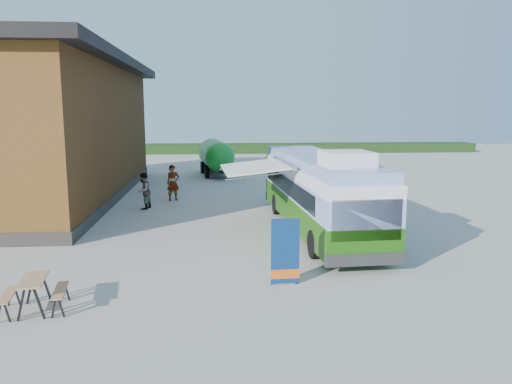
{
  "coord_description": "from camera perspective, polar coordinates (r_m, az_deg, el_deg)",
  "views": [
    {
      "loc": [
        -1.39,
        -17.54,
        4.74
      ],
      "look_at": [
        0.28,
        2.6,
        1.4
      ],
      "focal_mm": 35.0,
      "sensor_mm": 36.0,
      "label": 1
    }
  ],
  "objects": [
    {
      "name": "ground",
      "position": [
        18.22,
        -0.19,
        -5.69
      ],
      "size": [
        100.0,
        100.0,
        0.0
      ],
      "primitive_type": "plane",
      "color": "#BCB7AD",
      "rests_on": "ground"
    },
    {
      "name": "barn",
      "position": [
        29.03,
        -23.17,
        6.36
      ],
      "size": [
        9.6,
        21.2,
        7.5
      ],
      "color": "brown",
      "rests_on": "ground"
    },
    {
      "name": "hedge",
      "position": [
        56.49,
        4.87,
        5.04
      ],
      "size": [
        40.0,
        3.0,
        1.0
      ],
      "primitive_type": "cube",
      "color": "#264419",
      "rests_on": "ground"
    },
    {
      "name": "bus",
      "position": [
        19.71,
        7.07,
        0.27
      ],
      "size": [
        2.96,
        11.29,
        3.43
      ],
      "rotation": [
        0.0,
        0.0,
        0.05
      ],
      "color": "#2F7112",
      "rests_on": "ground"
    },
    {
      "name": "awning",
      "position": [
        19.4,
        0.32,
        2.76
      ],
      "size": [
        2.67,
        4.08,
        0.5
      ],
      "rotation": [
        0.0,
        0.0,
        0.05
      ],
      "color": "white",
      "rests_on": "ground"
    },
    {
      "name": "banner",
      "position": [
        13.72,
        3.35,
        -7.51
      ],
      "size": [
        0.8,
        0.21,
        1.85
      ],
      "rotation": [
        0.0,
        0.0,
        0.05
      ],
      "color": "navy",
      "rests_on": "ground"
    },
    {
      "name": "picnic_table",
      "position": [
        13.08,
        -24.05,
        -9.9
      ],
      "size": [
        1.59,
        1.46,
        0.8
      ],
      "rotation": [
        0.0,
        0.0,
        0.16
      ],
      "color": "#AD7A52",
      "rests_on": "ground"
    },
    {
      "name": "person_a",
      "position": [
        26.6,
        -9.46,
        1.04
      ],
      "size": [
        0.81,
        0.68,
        1.88
      ],
      "primitive_type": "imported",
      "rotation": [
        0.0,
        0.0,
        0.39
      ],
      "color": "#999999",
      "rests_on": "ground"
    },
    {
      "name": "person_b",
      "position": [
        24.56,
        -12.73,
        0.11
      ],
      "size": [
        0.92,
        1.03,
        1.76
      ],
      "primitive_type": "imported",
      "rotation": [
        0.0,
        0.0,
        -1.92
      ],
      "color": "#999999",
      "rests_on": "ground"
    },
    {
      "name": "slurry_tanker",
      "position": [
        36.52,
        -4.65,
        4.22
      ],
      "size": [
        2.63,
        6.9,
        2.56
      ],
      "rotation": [
        0.0,
        0.0,
        0.13
      ],
      "color": "#1A9028",
      "rests_on": "ground"
    }
  ]
}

